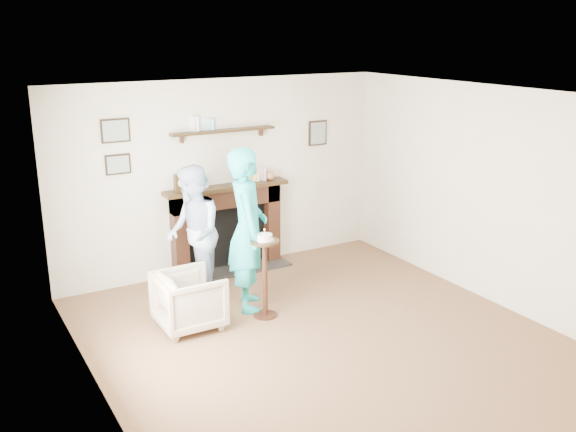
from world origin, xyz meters
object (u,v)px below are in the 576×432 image
object	(u,v)px
armchair	(190,326)
woman	(249,306)
man	(196,296)
pedestal_table	(265,263)

from	to	relation	value
armchair	woman	world-z (taller)	woman
armchair	man	world-z (taller)	man
man	woman	world-z (taller)	woman
woman	pedestal_table	world-z (taller)	pedestal_table
man	pedestal_table	size ratio (longest dim) A/B	1.56
armchair	man	size ratio (longest dim) A/B	0.42
woman	pedestal_table	distance (m)	0.71
woman	armchair	bearing A→B (deg)	121.75
armchair	woman	size ratio (longest dim) A/B	0.36
woman	pedestal_table	bearing A→B (deg)	-152.11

